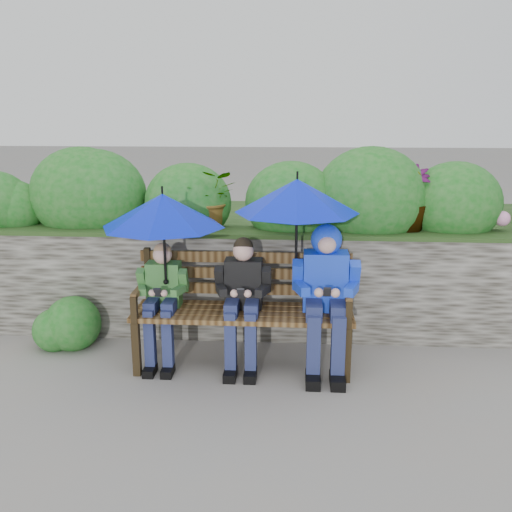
# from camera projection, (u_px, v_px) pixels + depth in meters

# --- Properties ---
(ground) EXTENTS (60.00, 60.00, 0.00)m
(ground) POSITION_uv_depth(u_px,v_px,m) (255.00, 368.00, 4.81)
(ground) COLOR slate
(ground) RESTS_ON ground
(garden_backdrop) EXTENTS (8.06, 2.85, 1.90)m
(garden_backdrop) POSITION_uv_depth(u_px,v_px,m) (260.00, 246.00, 6.15)
(garden_backdrop) COLOR #312E27
(garden_backdrop) RESTS_ON ground
(park_bench) EXTENTS (1.82, 0.53, 0.96)m
(park_bench) POSITION_uv_depth(u_px,v_px,m) (244.00, 302.00, 4.79)
(park_bench) COLOR black
(park_bench) RESTS_ON ground
(boy_left) EXTENTS (0.42, 0.49, 1.05)m
(boy_left) POSITION_uv_depth(u_px,v_px,m) (162.00, 296.00, 4.75)
(boy_left) COLOR #327035
(boy_left) RESTS_ON ground
(boy_middle) EXTENTS (0.46, 0.53, 1.10)m
(boy_middle) POSITION_uv_depth(u_px,v_px,m) (243.00, 296.00, 4.69)
(boy_middle) COLOR black
(boy_middle) RESTS_ON ground
(boy_right) EXTENTS (0.55, 0.66, 1.22)m
(boy_right) POSITION_uv_depth(u_px,v_px,m) (326.00, 286.00, 4.63)
(boy_right) COLOR #0B3AE3
(boy_right) RESTS_ON ground
(umbrella_left) EXTENTS (1.00, 1.00, 0.81)m
(umbrella_left) POSITION_uv_depth(u_px,v_px,m) (163.00, 211.00, 4.55)
(umbrella_left) COLOR #0015C6
(umbrella_left) RESTS_ON ground
(umbrella_right) EXTENTS (1.00, 1.00, 0.91)m
(umbrella_right) POSITION_uv_depth(u_px,v_px,m) (297.00, 196.00, 4.50)
(umbrella_right) COLOR #0015C6
(umbrella_right) RESTS_ON ground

